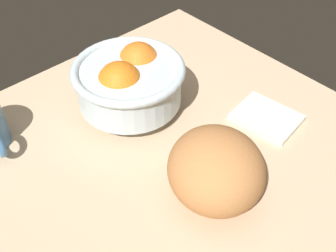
% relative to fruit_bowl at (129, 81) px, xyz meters
% --- Properties ---
extents(ground_plane, '(0.66, 0.68, 0.03)m').
position_rel_fruit_bowl_xyz_m(ground_plane, '(-0.11, 0.00, -0.08)').
color(ground_plane, '#CCAE8A').
extents(fruit_bowl, '(0.21, 0.21, 0.12)m').
position_rel_fruit_bowl_xyz_m(fruit_bowl, '(0.00, 0.00, 0.00)').
color(fruit_bowl, silver).
rests_on(fruit_bowl, ground).
extents(bread_loaf, '(0.22, 0.21, 0.11)m').
position_rel_fruit_bowl_xyz_m(bread_loaf, '(-0.25, 0.03, -0.01)').
color(bread_loaf, '#C27C45').
rests_on(bread_loaf, ground).
extents(napkin_folded, '(0.13, 0.11, 0.01)m').
position_rel_fruit_bowl_xyz_m(napkin_folded, '(-0.20, -0.17, -0.06)').
color(napkin_folded, silver).
rests_on(napkin_folded, ground).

